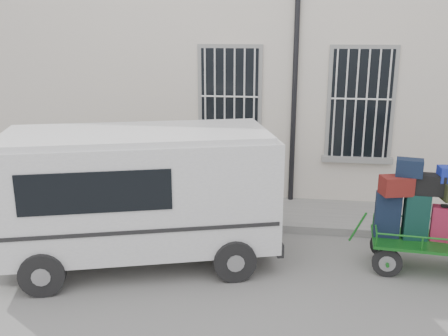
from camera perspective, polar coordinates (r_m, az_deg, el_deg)
ground at (r=8.41m, az=0.64°, el=-10.70°), size 80.00×80.00×0.00m
building at (r=13.03m, az=3.96°, el=12.35°), size 24.00×5.15×6.00m
sidewalk at (r=10.39m, az=2.26°, el=-5.00°), size 24.00×1.70×0.15m
luggage_cart at (r=8.44m, az=23.65°, el=-5.14°), size 2.45×1.11×1.81m
van at (r=8.10m, az=-9.75°, el=-2.37°), size 4.69×3.02×2.20m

